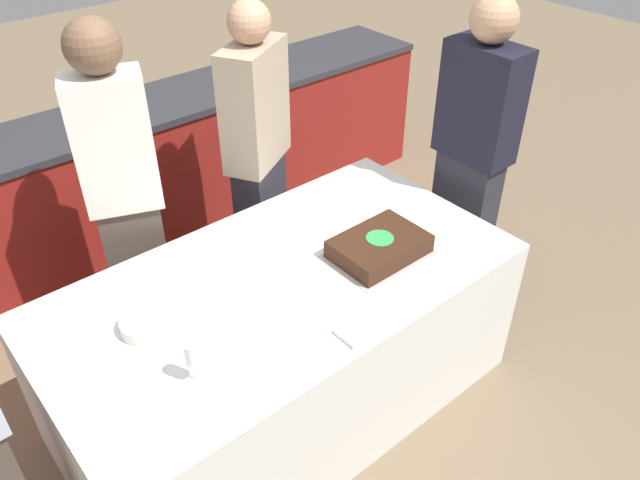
{
  "coord_description": "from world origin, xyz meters",
  "views": [
    {
      "loc": [
        -1.16,
        -1.63,
        2.42
      ],
      "look_at": [
        0.21,
        0.0,
        0.86
      ],
      "focal_mm": 35.0,
      "sensor_mm": 36.0,
      "label": 1
    }
  ],
  "objects_px": {
    "person_seated_right": "(472,159)",
    "wine_glass": "(192,356)",
    "cake": "(379,247)",
    "person_cutting_cake": "(258,158)",
    "plate_stack": "(149,322)",
    "person_standing_back": "(125,197)"
  },
  "relations": [
    {
      "from": "person_cutting_cake",
      "to": "wine_glass",
      "type": "bearing_deg",
      "value": 15.63
    },
    {
      "from": "cake",
      "to": "person_seated_right",
      "type": "relative_size",
      "value": 0.26
    },
    {
      "from": "cake",
      "to": "person_cutting_cake",
      "type": "distance_m",
      "value": 0.9
    },
    {
      "from": "cake",
      "to": "person_seated_right",
      "type": "distance_m",
      "value": 0.81
    },
    {
      "from": "wine_glass",
      "to": "person_seated_right",
      "type": "xyz_separation_m",
      "value": [
        1.77,
        0.25,
        0.02
      ]
    },
    {
      "from": "person_seated_right",
      "to": "wine_glass",
      "type": "bearing_deg",
      "value": -82.08
    },
    {
      "from": "cake",
      "to": "wine_glass",
      "type": "distance_m",
      "value": 0.99
    },
    {
      "from": "plate_stack",
      "to": "person_cutting_cake",
      "type": "bearing_deg",
      "value": 33.94
    },
    {
      "from": "cake",
      "to": "person_cutting_cake",
      "type": "height_order",
      "value": "person_cutting_cake"
    },
    {
      "from": "person_cutting_cake",
      "to": "cake",
      "type": "bearing_deg",
      "value": 60.21
    },
    {
      "from": "cake",
      "to": "person_standing_back",
      "type": "xyz_separation_m",
      "value": [
        -0.73,
        0.89,
        0.12
      ]
    },
    {
      "from": "plate_stack",
      "to": "person_seated_right",
      "type": "height_order",
      "value": "person_seated_right"
    },
    {
      "from": "cake",
      "to": "person_seated_right",
      "type": "bearing_deg",
      "value": 10.37
    },
    {
      "from": "wine_glass",
      "to": "person_cutting_cake",
      "type": "distance_m",
      "value": 1.4
    },
    {
      "from": "wine_glass",
      "to": "person_seated_right",
      "type": "distance_m",
      "value": 1.79
    },
    {
      "from": "cake",
      "to": "plate_stack",
      "type": "xyz_separation_m",
      "value": [
        -0.98,
        0.23,
        -0.02
      ]
    },
    {
      "from": "plate_stack",
      "to": "person_standing_back",
      "type": "distance_m",
      "value": 0.72
    },
    {
      "from": "person_cutting_cake",
      "to": "person_standing_back",
      "type": "bearing_deg",
      "value": -29.79
    },
    {
      "from": "plate_stack",
      "to": "person_seated_right",
      "type": "bearing_deg",
      "value": -2.89
    },
    {
      "from": "cake",
      "to": "person_cutting_cake",
      "type": "xyz_separation_m",
      "value": [
        0.0,
        0.89,
        0.06
      ]
    },
    {
      "from": "cake",
      "to": "person_cutting_cake",
      "type": "relative_size",
      "value": 0.26
    },
    {
      "from": "cake",
      "to": "person_seated_right",
      "type": "xyz_separation_m",
      "value": [
        0.79,
        0.14,
        0.09
      ]
    }
  ]
}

